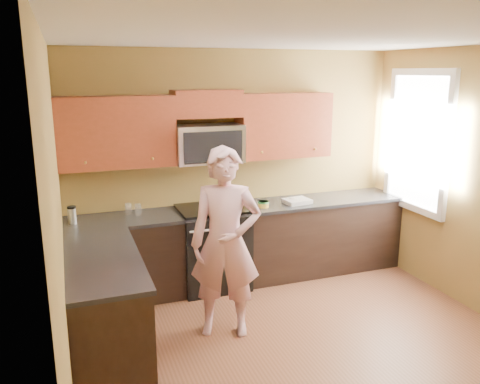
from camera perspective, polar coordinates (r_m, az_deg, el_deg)
name	(u,v)px	position (r m, az deg, el deg)	size (l,w,h in m)	color
floor	(311,353)	(4.64, 8.22, -18.09)	(4.00, 4.00, 0.00)	brown
ceiling	(323,37)	(3.95, 9.62, 17.36)	(4.00, 4.00, 0.00)	white
wall_back	(236,165)	(5.88, -0.49, 3.12)	(4.00, 4.00, 0.00)	brown
wall_left	(59,235)	(3.62, -20.27, -4.67)	(4.00, 4.00, 0.00)	brown
cabinet_back_run	(244,245)	(5.85, 0.51, -6.20)	(4.00, 0.60, 0.88)	black
cabinet_left_run	(105,309)	(4.52, -15.42, -13.01)	(0.60, 1.60, 0.88)	black
countertop_back	(245,208)	(5.70, 0.56, -1.88)	(4.00, 0.62, 0.04)	black
countertop_left	(103,259)	(4.34, -15.68, -7.56)	(0.62, 1.60, 0.04)	black
stove	(213,247)	(5.70, -3.20, -6.41)	(0.76, 0.65, 0.95)	black
microwave	(208,162)	(5.55, -3.71, 3.50)	(0.76, 0.40, 0.42)	silver
upper_cab_left	(118,167)	(5.40, -13.96, 2.82)	(1.22, 0.33, 0.75)	maroon
upper_cab_right	(283,157)	(5.91, 5.00, 4.11)	(1.12, 0.33, 0.75)	maroon
upper_cab_over_mw	(207,104)	(5.51, -3.92, 10.23)	(0.76, 0.33, 0.30)	maroon
window	(418,141)	(6.12, 20.01, 5.56)	(0.06, 1.06, 1.66)	white
woman	(226,243)	(4.56, -1.68, -5.97)	(0.66, 0.43, 1.80)	#D66B86
frying_pan	(227,211)	(5.41, -1.50, -2.21)	(0.27, 0.47, 0.06)	black
butter_tub	(263,207)	(5.66, 2.74, -1.78)	(0.13, 0.13, 0.09)	gold
toast_slice	(249,206)	(5.68, 1.06, -1.64)	(0.11, 0.11, 0.01)	#B27F47
napkin_a	(232,207)	(5.54, -0.90, -1.81)	(0.11, 0.12, 0.06)	silver
napkin_b	(293,200)	(5.89, 6.20, -0.91)	(0.12, 0.13, 0.07)	silver
dish_towel	(297,201)	(5.86, 6.64, -1.06)	(0.30, 0.24, 0.05)	silver
travel_mug	(73,224)	(5.33, -18.87, -3.55)	(0.09, 0.09, 0.19)	silver
glass_a	(138,210)	(5.46, -11.76, -2.02)	(0.07, 0.07, 0.12)	silver
glass_b	(128,209)	(5.50, -12.85, -1.96)	(0.07, 0.07, 0.12)	silver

